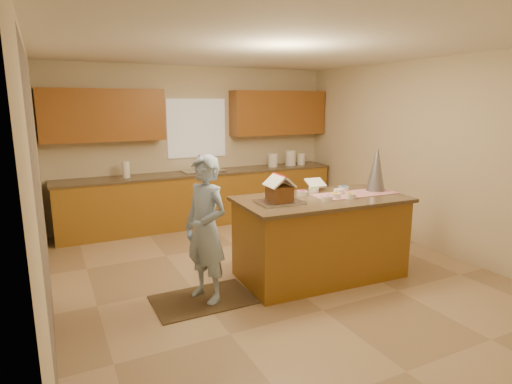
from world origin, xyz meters
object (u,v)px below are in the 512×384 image
tinsel_tree (377,168)px  boy (206,229)px  island_base (320,239)px  gingerbread_house (279,191)px

tinsel_tree → boy: (-2.29, -0.01, -0.49)m
island_base → gingerbread_house: (-0.59, -0.02, 0.65)m
boy → gingerbread_house: (0.87, -0.03, 0.33)m
boy → island_base: bearing=67.8°
island_base → tinsel_tree: bearing=3.7°
tinsel_tree → island_base: bearing=-179.1°
tinsel_tree → boy: size_ratio=0.38×
island_base → boy: size_ratio=1.24×
gingerbread_house → tinsel_tree: bearing=1.5°
boy → tinsel_tree: bearing=68.2°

